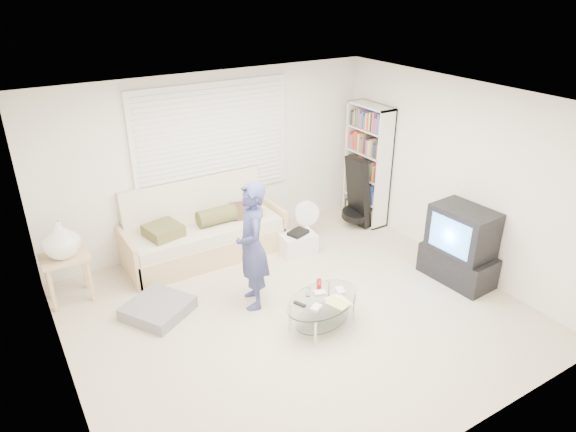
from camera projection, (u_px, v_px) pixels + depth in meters
ground at (297, 313)px, 6.11m from camera, size 5.00×5.00×0.00m
room_shell at (275, 173)px, 5.79m from camera, size 5.02×4.52×2.51m
window_blinds at (213, 141)px, 7.15m from camera, size 2.32×0.08×1.62m
futon_sofa at (203, 233)px, 7.23m from camera, size 2.22×0.89×1.08m
grey_floor_pillow at (158, 308)px, 6.08m from camera, size 0.92×0.92×0.15m
side_table at (61, 242)px, 6.04m from camera, size 0.54×0.44×1.08m
bookshelf at (367, 165)px, 8.05m from camera, size 0.30×0.80×1.89m
guitar_case at (357, 197)px, 8.00m from camera, size 0.41×0.42×1.14m
floor_fan at (305, 217)px, 7.67m from camera, size 0.39×0.26×0.63m
storage_bin at (298, 243)px, 7.38m from camera, size 0.53×0.40×0.35m
tv_unit at (460, 246)px, 6.59m from camera, size 0.57×0.96×1.02m
coffee_table at (323, 304)px, 5.78m from camera, size 1.09×0.83×0.48m
standing_person at (252, 246)px, 5.98m from camera, size 0.54×0.66×1.58m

